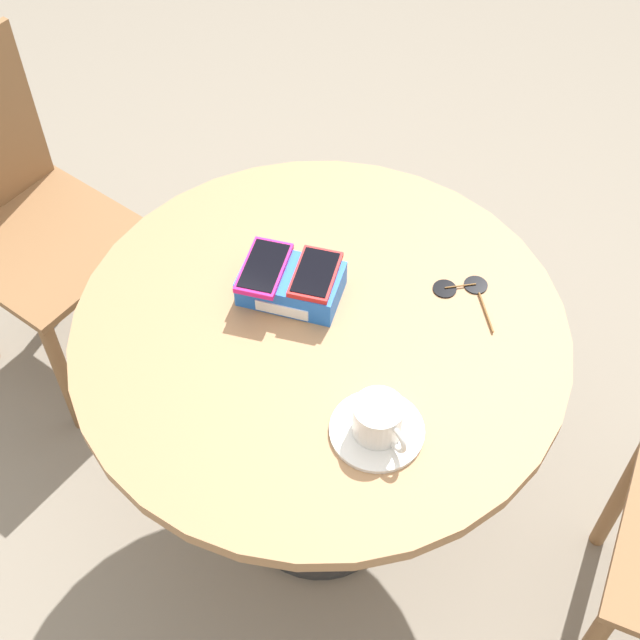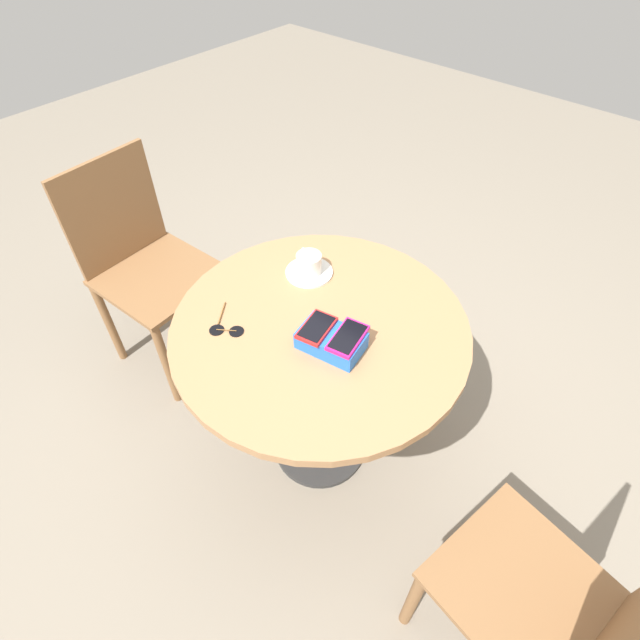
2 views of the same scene
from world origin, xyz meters
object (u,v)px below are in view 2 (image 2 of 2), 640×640
at_px(phone_red, 317,328).
at_px(saucer, 309,272).
at_px(phone_box, 331,340).
at_px(round_table, 320,349).
at_px(phone_magenta, 348,338).
at_px(chair_far_side, 549,607).
at_px(coffee_cup, 309,263).
at_px(chair_near_window, 147,266).
at_px(sunglasses, 226,329).

bearing_deg(phone_red, saucer, -43.72).
bearing_deg(phone_box, phone_red, 18.47).
distance_m(round_table, saucer, 0.27).
relative_size(phone_box, phone_magenta, 1.36).
xyz_separation_m(saucer, chair_far_side, (-1.07, 0.31, -0.28)).
height_order(round_table, saucer, saucer).
bearing_deg(phone_magenta, coffee_cup, -30.57).
bearing_deg(phone_red, chair_far_side, 173.76).
height_order(phone_box, phone_magenta, phone_magenta).
xyz_separation_m(round_table, phone_red, (-0.04, 0.06, 0.18)).
relative_size(phone_box, coffee_cup, 1.85).
xyz_separation_m(phone_magenta, chair_near_window, (1.03, 0.02, -0.30)).
height_order(round_table, coffee_cup, coffee_cup).
bearing_deg(saucer, chair_near_window, 16.38).
xyz_separation_m(phone_red, chair_near_window, (0.94, -0.00, -0.30)).
bearing_deg(sunglasses, phone_magenta, -152.88).
height_order(sunglasses, chair_near_window, chair_near_window).
bearing_deg(coffee_cup, phone_box, 143.23).
relative_size(phone_magenta, saucer, 0.93).
distance_m(phone_red, chair_near_window, 0.99).
height_order(phone_box, saucer, phone_box).
bearing_deg(chair_near_window, sunglasses, 168.36).
height_order(round_table, phone_red, phone_red).
bearing_deg(coffee_cup, round_table, 140.14).
relative_size(saucer, coffee_cup, 1.46).
relative_size(phone_red, sunglasses, 0.96).
relative_size(phone_red, saucer, 0.86).
distance_m(sunglasses, chair_near_window, 0.76).
relative_size(phone_box, saucer, 1.27).
distance_m(phone_box, coffee_cup, 0.34).
relative_size(phone_box, chair_far_side, 0.23).
bearing_deg(coffee_cup, saucer, 151.54).
height_order(phone_magenta, chair_far_side, chair_far_side).
distance_m(saucer, chair_far_side, 1.14).
relative_size(phone_magenta, coffee_cup, 1.36).
xyz_separation_m(phone_box, chair_far_side, (-0.80, 0.11, -0.30)).
height_order(phone_magenta, sunglasses, phone_magenta).
distance_m(coffee_cup, sunglasses, 0.36).
bearing_deg(chair_far_side, phone_magenta, -9.14).
relative_size(coffee_cup, chair_far_side, 0.12).
distance_m(round_table, phone_box, 0.17).
xyz_separation_m(round_table, chair_near_window, (0.90, 0.06, -0.12)).
distance_m(phone_box, chair_far_side, 0.86).
bearing_deg(chair_near_window, phone_magenta, -178.66).
bearing_deg(saucer, phone_red, 136.28).
relative_size(round_table, phone_red, 6.69).
bearing_deg(sunglasses, coffee_cup, -91.90).
bearing_deg(chair_far_side, coffee_cup, -16.12).
bearing_deg(coffee_cup, phone_magenta, 149.43).
xyz_separation_m(chair_near_window, chair_far_side, (-1.78, 0.10, -0.04)).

